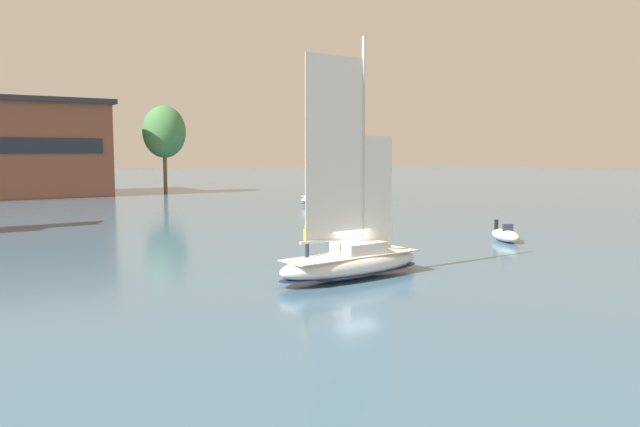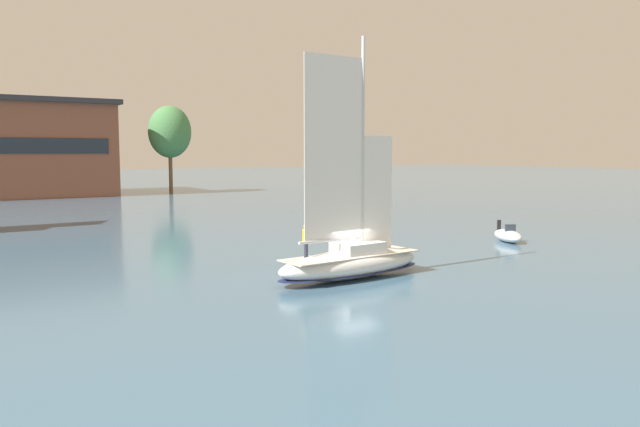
{
  "view_description": "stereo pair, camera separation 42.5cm",
  "coord_description": "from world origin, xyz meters",
  "px_view_note": "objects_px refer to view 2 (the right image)",
  "views": [
    {
      "loc": [
        -18.74,
        -25.56,
        6.53
      ],
      "look_at": [
        0.0,
        3.0,
        3.1
      ],
      "focal_mm": 35.0,
      "sensor_mm": 36.0,
      "label": 1
    },
    {
      "loc": [
        -18.38,
        -25.79,
        6.53
      ],
      "look_at": [
        0.0,
        3.0,
        3.1
      ],
      "focal_mm": 35.0,
      "sensor_mm": 36.0,
      "label": 2
    }
  ],
  "objects_px": {
    "sailboat_moored_near_marina": "(335,198)",
    "sailboat_main": "(351,259)",
    "tree_shore_right": "(170,132)",
    "motor_tender": "(508,235)"
  },
  "relations": [
    {
      "from": "sailboat_moored_near_marina",
      "to": "sailboat_main",
      "type": "bearing_deg",
      "value": -122.8
    },
    {
      "from": "tree_shore_right",
      "to": "motor_tender",
      "type": "distance_m",
      "value": 64.7
    },
    {
      "from": "sailboat_main",
      "to": "motor_tender",
      "type": "bearing_deg",
      "value": 14.76
    },
    {
      "from": "sailboat_moored_near_marina",
      "to": "motor_tender",
      "type": "height_order",
      "value": "sailboat_moored_near_marina"
    },
    {
      "from": "tree_shore_right",
      "to": "sailboat_main",
      "type": "height_order",
      "value": "tree_shore_right"
    },
    {
      "from": "sailboat_moored_near_marina",
      "to": "motor_tender",
      "type": "xyz_separation_m",
      "value": [
        -6.95,
        -32.78,
        -0.34
      ]
    },
    {
      "from": "sailboat_moored_near_marina",
      "to": "motor_tender",
      "type": "relative_size",
      "value": 2.99
    },
    {
      "from": "tree_shore_right",
      "to": "sailboat_moored_near_marina",
      "type": "distance_m",
      "value": 33.85
    },
    {
      "from": "sailboat_main",
      "to": "sailboat_moored_near_marina",
      "type": "bearing_deg",
      "value": 57.2
    },
    {
      "from": "sailboat_main",
      "to": "motor_tender",
      "type": "relative_size",
      "value": 3.15
    }
  ]
}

